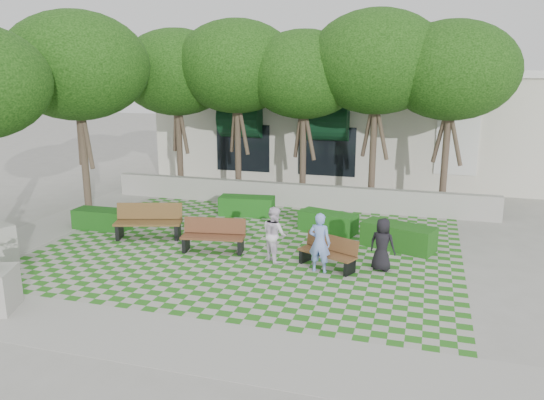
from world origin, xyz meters
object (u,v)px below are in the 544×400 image
(hedge_midright, at_px, (328,222))
(person_white, at_px, (274,234))
(bench_mid, at_px, (214,236))
(bench_west, at_px, (149,222))
(hedge_east, at_px, (398,237))
(bench_east, at_px, (328,253))
(person_dark, at_px, (382,244))
(hedge_midleft, at_px, (247,206))
(hedge_west, at_px, (102,219))
(person_blue, at_px, (320,243))

(hedge_midright, height_order, person_white, person_white)
(bench_mid, xyz_separation_m, bench_west, (-2.45, 0.61, 0.06))
(bench_west, xyz_separation_m, person_white, (4.37, -0.85, 0.25))
(bench_mid, height_order, hedge_east, bench_mid)
(bench_east, height_order, bench_mid, bench_mid)
(hedge_east, height_order, person_dark, person_dark)
(hedge_midleft, distance_m, person_white, 4.88)
(person_dark, height_order, person_white, person_white)
(hedge_east, distance_m, person_dark, 1.96)
(hedge_midleft, bearing_deg, bench_mid, -84.60)
(bench_east, distance_m, bench_mid, 3.47)
(bench_east, relative_size, person_dark, 1.20)
(hedge_west, xyz_separation_m, person_blue, (7.74, -1.78, 0.48))
(hedge_east, xyz_separation_m, hedge_midleft, (-5.54, 2.27, -0.02))
(hedge_midright, bearing_deg, person_blue, -82.99)
(hedge_east, relative_size, hedge_midright, 1.13)
(hedge_east, relative_size, person_blue, 1.31)
(bench_west, distance_m, person_blue, 5.89)
(person_blue, bearing_deg, hedge_east, -121.47)
(hedge_east, bearing_deg, hedge_west, -175.75)
(bench_west, relative_size, hedge_midleft, 1.10)
(bench_west, xyz_separation_m, hedge_west, (-2.01, 0.46, -0.19))
(person_blue, relative_size, person_dark, 1.13)
(person_white, bearing_deg, hedge_east, -104.71)
(person_blue, height_order, person_white, person_blue)
(hedge_east, bearing_deg, bench_mid, -160.94)
(bench_mid, relative_size, hedge_midright, 1.02)
(bench_west, distance_m, person_white, 4.46)
(person_blue, bearing_deg, person_dark, -153.74)
(person_white, bearing_deg, person_blue, -156.03)
(hedge_east, relative_size, person_dark, 1.48)
(bench_west, relative_size, person_blue, 1.35)
(hedge_midright, height_order, person_blue, person_blue)
(person_dark, bearing_deg, hedge_midleft, -23.01)
(hedge_midright, relative_size, person_white, 1.21)
(hedge_east, bearing_deg, bench_east, -128.79)
(hedge_midright, xyz_separation_m, hedge_midleft, (-3.23, 1.21, 0.02))
(bench_mid, distance_m, person_white, 1.96)
(bench_mid, relative_size, bench_west, 0.88)
(bench_east, distance_m, bench_west, 5.98)
(hedge_midright, xyz_separation_m, person_blue, (0.44, -3.56, 0.48))
(bench_east, bearing_deg, bench_west, -164.88)
(hedge_west, bearing_deg, person_blue, -12.96)
(bench_mid, relative_size, hedge_west, 1.02)
(bench_mid, relative_size, hedge_east, 0.91)
(person_white, bearing_deg, hedge_midleft, -18.42)
(hedge_midright, bearing_deg, bench_mid, -135.06)
(person_dark, relative_size, person_white, 0.92)
(hedge_midleft, relative_size, person_white, 1.28)
(hedge_east, height_order, hedge_midright, hedge_east)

